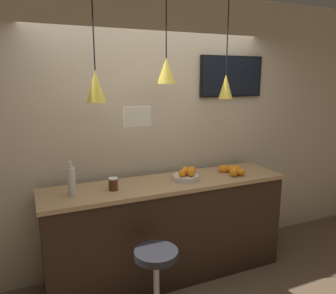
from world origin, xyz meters
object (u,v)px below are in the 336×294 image
Objects in this scene: bar_stool at (156,273)px; juice_bottle at (71,181)px; spread_jar at (113,184)px; fruit_bowl at (186,175)px; mounted_tv at (232,76)px.

bar_stool is 2.13× the size of juice_bottle.
juice_bottle is (-0.57, 0.55, 0.70)m from bar_stool.
juice_bottle is 2.65× the size of spread_jar.
fruit_bowl is 1.29m from mounted_tv.
fruit_bowl reaches higher than bar_stool.
bar_stool is at bearing -135.11° from fruit_bowl.
juice_bottle reaches higher than fruit_bowl.
mounted_tv reaches higher than juice_bottle.
mounted_tv reaches higher than bar_stool.
bar_stool is 0.99m from fruit_bowl.
juice_bottle is (-1.11, 0.00, 0.08)m from fruit_bowl.
juice_bottle reaches higher than spread_jar.
fruit_bowl is at bearing 44.89° from bar_stool.
fruit_bowl reaches higher than spread_jar.
mounted_tv is (1.30, 0.93, 1.59)m from bar_stool.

